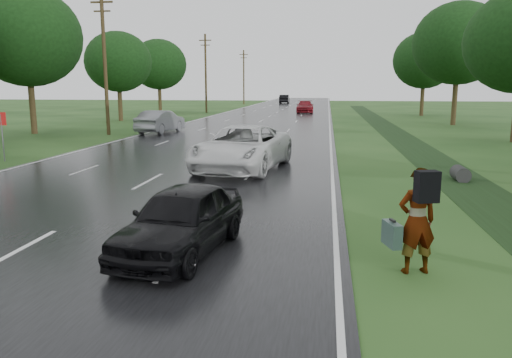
{
  "coord_description": "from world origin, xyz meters",
  "views": [
    {
      "loc": [
        6.48,
        -9.33,
        3.52
      ],
      "look_at": [
        4.82,
        2.36,
        1.3
      ],
      "focal_mm": 35.0,
      "sensor_mm": 36.0,
      "label": 1
    }
  ],
  "objects_px": {
    "pedestrian": "(416,220)",
    "white_pickup": "(242,148)",
    "road_sign": "(2,126)",
    "dark_sedan": "(181,219)",
    "silver_sedan": "(160,122)"
  },
  "relations": [
    {
      "from": "pedestrian",
      "to": "dark_sedan",
      "type": "bearing_deg",
      "value": -21.86
    },
    {
      "from": "silver_sedan",
      "to": "white_pickup",
      "type": "bearing_deg",
      "value": 127.6
    },
    {
      "from": "road_sign",
      "to": "silver_sedan",
      "type": "height_order",
      "value": "road_sign"
    },
    {
      "from": "road_sign",
      "to": "silver_sedan",
      "type": "xyz_separation_m",
      "value": [
        2.7,
        14.58,
        -0.77
      ]
    },
    {
      "from": "pedestrian",
      "to": "dark_sedan",
      "type": "distance_m",
      "value": 4.71
    },
    {
      "from": "road_sign",
      "to": "dark_sedan",
      "type": "xyz_separation_m",
      "value": [
        12.0,
        -11.52,
        -0.89
      ]
    },
    {
      "from": "white_pickup",
      "to": "silver_sedan",
      "type": "distance_m",
      "value": 17.76
    },
    {
      "from": "white_pickup",
      "to": "silver_sedan",
      "type": "bearing_deg",
      "value": 128.05
    },
    {
      "from": "white_pickup",
      "to": "pedestrian",
      "type": "bearing_deg",
      "value": -56.72
    },
    {
      "from": "white_pickup",
      "to": "dark_sedan",
      "type": "relative_size",
      "value": 1.57
    },
    {
      "from": "pedestrian",
      "to": "dark_sedan",
      "type": "height_order",
      "value": "pedestrian"
    },
    {
      "from": "pedestrian",
      "to": "white_pickup",
      "type": "relative_size",
      "value": 0.31
    },
    {
      "from": "pedestrian",
      "to": "road_sign",
      "type": "bearing_deg",
      "value": -51.92
    },
    {
      "from": "pedestrian",
      "to": "white_pickup",
      "type": "height_order",
      "value": "pedestrian"
    },
    {
      "from": "silver_sedan",
      "to": "pedestrian",
      "type": "bearing_deg",
      "value": 125.66
    }
  ]
}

